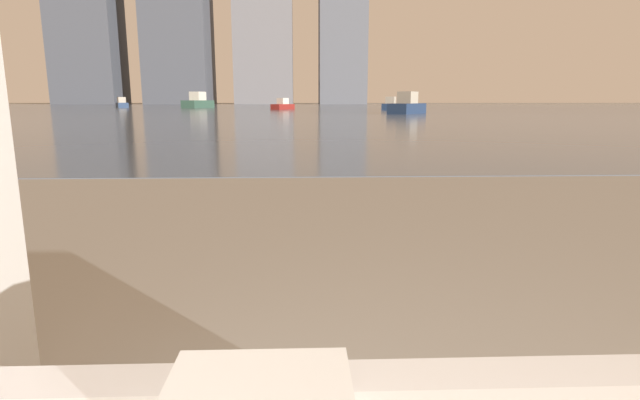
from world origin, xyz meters
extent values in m
cube|color=white|center=(-0.02, 0.83, 0.62)|extent=(0.29, 0.19, 0.04)
cube|color=slate|center=(0.00, 62.00, 0.01)|extent=(180.00, 110.00, 0.01)
cube|color=#335647|center=(-13.03, 65.25, 0.48)|extent=(3.34, 5.69, 0.94)
cube|color=silver|center=(-13.03, 65.25, 1.49)|extent=(1.88, 2.32, 1.08)
cube|color=navy|center=(8.09, 38.12, 0.39)|extent=(3.61, 4.49, 0.76)
cube|color=#B2A893|center=(8.09, 38.12, 1.21)|extent=(1.80, 1.97, 0.87)
cube|color=navy|center=(-23.45, 67.66, 0.33)|extent=(2.66, 3.83, 0.64)
cube|color=#B2A893|center=(-23.45, 67.66, 1.01)|extent=(1.40, 1.62, 0.73)
cube|color=navy|center=(9.47, 52.97, 0.33)|extent=(2.41, 3.81, 0.63)
cube|color=#B2A893|center=(9.47, 52.97, 1.00)|extent=(1.31, 1.58, 0.72)
cube|color=maroon|center=(-1.91, 55.17, 0.29)|extent=(2.56, 3.34, 0.56)
cube|color=silver|center=(-1.91, 55.17, 0.90)|extent=(1.30, 1.45, 0.64)
cube|color=#4C515B|center=(-27.30, 118.00, 22.33)|extent=(13.78, 13.53, 44.65)
camera|label=1|loc=(0.05, 0.11, 1.07)|focal=28.00mm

